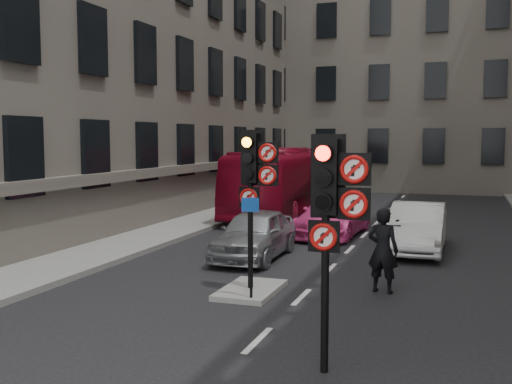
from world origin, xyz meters
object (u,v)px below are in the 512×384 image
Objects in this scene: car_white at (417,227)px; bus_red at (283,181)px; car_silver at (255,234)px; motorcycle at (395,239)px; motorcyclist at (383,250)px; car_pink at (334,215)px; info_sign at (251,233)px; signal_near at (332,202)px; signal_far at (254,174)px.

bus_red is at bearing 131.51° from car_white.
car_silver is 4.11m from motorcycle.
car_pink is at bearing -59.94° from motorcyclist.
signal_near is at bearing -65.51° from info_sign.
info_sign is (1.49, -4.56, 0.79)m from car_silver.
signal_far reaches higher than motorcyclist.
signal_far is at bearing -116.12° from car_white.
car_white is 2.32× the size of motorcyclist.
motorcycle is 0.85× the size of info_sign.
car_silver is at bearing 116.60° from signal_near.
signal_far reaches higher than car_white.
motorcycle is (2.59, 5.12, -2.15)m from signal_far.
info_sign reaches higher than car_white.
bus_red is 5.64× the size of motorcyclist.
bus_red is at bearing 91.53° from info_sign.
signal_far is at bearing -72.09° from car_silver.
signal_far is at bearing -86.89° from car_pink.
car_silver is 2.31× the size of motorcycle.
bus_red is (-3.43, 5.13, 0.82)m from car_pink.
car_silver is at bearing -80.41° from bus_red.
motorcyclist is 0.91× the size of info_sign.
signal_near is 0.32× the size of bus_red.
car_white is 0.93× the size of car_pink.
signal_near is at bearing -82.20° from motorcycle.
signal_near is 18.80m from bus_red.
car_pink is at bearing 101.43° from signal_near.
car_pink is (-3.10, 2.27, -0.04)m from car_white.
bus_red is at bearing 127.11° from car_pink.
car_pink is at bearing -58.53° from bus_red.
motorcyclist is at bearing -66.62° from bus_red.
info_sign is (0.21, -0.81, -1.20)m from signal_far.
car_pink is 2.28× the size of info_sign.
car_pink is at bearing 143.92° from car_white.
info_sign is (-2.54, -1.82, 0.53)m from motorcyclist.
signal_far is 4.43m from car_silver.
info_sign is at bearing -72.80° from car_silver.
signal_near is 1.00× the size of signal_far.
car_white is at bearing -50.84° from bus_red.
signal_far is 1.95× the size of motorcycle.
info_sign is at bearing -112.06° from car_white.
car_white is at bearing -83.64° from motorcyclist.
info_sign is (-2.39, 3.19, -1.08)m from signal_near.
car_silver is 0.38× the size of bus_red.
bus_red is 15.04m from info_sign.
motorcyclist is (6.14, -12.78, -0.56)m from bus_red.
car_silver reaches higher than motorcycle.
motorcycle is at bearing -57.70° from bus_red.
car_pink reaches higher than motorcycle.
signal_far is at bearing -109.10° from motorcycle.
signal_far is 1.46m from info_sign.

